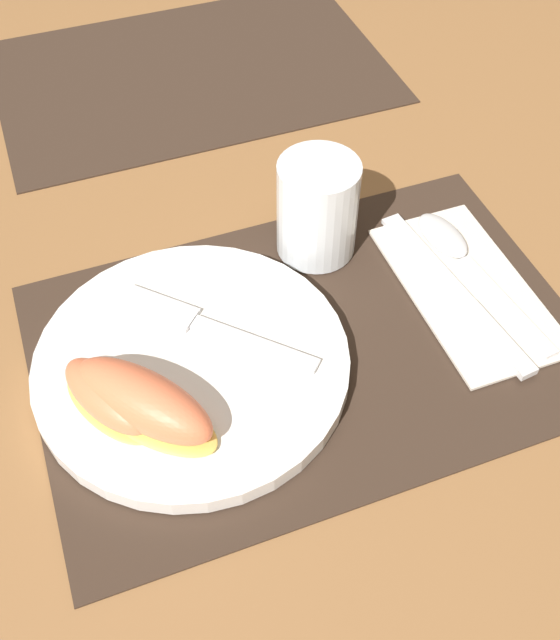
% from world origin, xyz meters
% --- Properties ---
extents(ground_plane, '(3.00, 3.00, 0.00)m').
position_xyz_m(ground_plane, '(0.00, 0.00, 0.00)').
color(ground_plane, olive).
extents(placemat, '(0.47, 0.31, 0.00)m').
position_xyz_m(placemat, '(0.00, 0.00, 0.00)').
color(placemat, '#38281E').
rests_on(placemat, ground_plane).
extents(placemat_far, '(0.47, 0.31, 0.00)m').
position_xyz_m(placemat_far, '(0.02, 0.44, 0.00)').
color(placemat_far, '#38281E').
rests_on(placemat_far, ground_plane).
extents(plate, '(0.26, 0.26, 0.02)m').
position_xyz_m(plate, '(-0.10, 0.01, 0.01)').
color(plate, white).
rests_on(plate, placemat).
extents(juice_glass, '(0.08, 0.08, 0.10)m').
position_xyz_m(juice_glass, '(0.05, 0.11, 0.05)').
color(juice_glass, silver).
rests_on(juice_glass, placemat).
extents(napkin, '(0.11, 0.20, 0.00)m').
position_xyz_m(napkin, '(0.16, 0.01, 0.01)').
color(napkin, silver).
rests_on(napkin, placemat).
extents(knife, '(0.04, 0.22, 0.01)m').
position_xyz_m(knife, '(0.14, -0.00, 0.01)').
color(knife, silver).
rests_on(knife, napkin).
extents(spoon, '(0.05, 0.20, 0.01)m').
position_xyz_m(spoon, '(0.17, 0.04, 0.01)').
color(spoon, silver).
rests_on(spoon, napkin).
extents(fork, '(0.14, 0.15, 0.00)m').
position_xyz_m(fork, '(-0.09, 0.04, 0.02)').
color(fork, silver).
rests_on(fork, plate).
extents(citrus_wedge_0, '(0.08, 0.10, 0.03)m').
position_xyz_m(citrus_wedge_0, '(-0.18, -0.02, 0.03)').
color(citrus_wedge_0, '#F7C656').
rests_on(citrus_wedge_0, plate).
extents(citrus_wedge_1, '(0.12, 0.13, 0.04)m').
position_xyz_m(citrus_wedge_1, '(-0.15, -0.04, 0.04)').
color(citrus_wedge_1, '#F7C656').
rests_on(citrus_wedge_1, plate).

